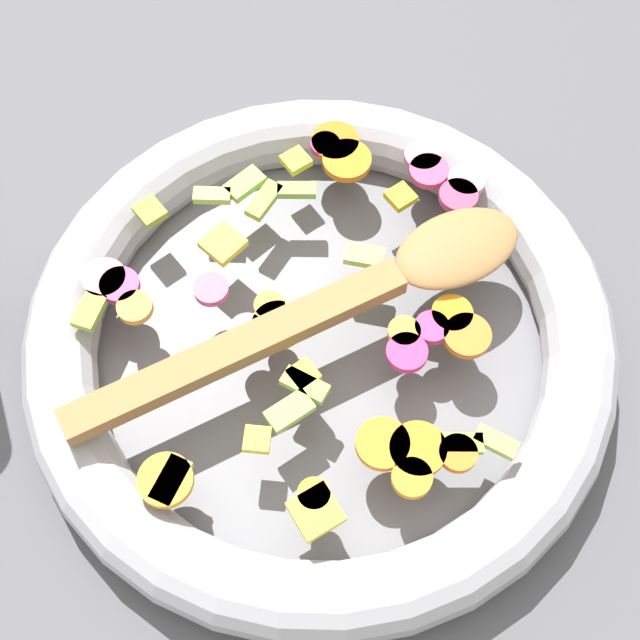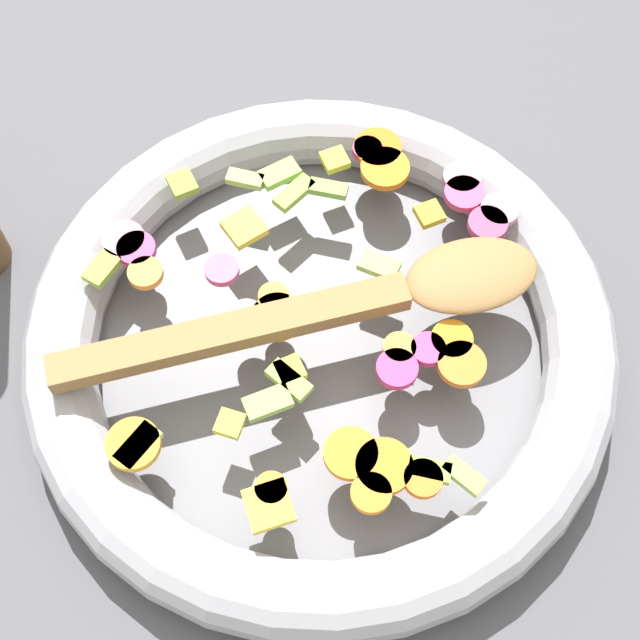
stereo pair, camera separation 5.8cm
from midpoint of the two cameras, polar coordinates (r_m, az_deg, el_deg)
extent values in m
plane|color=#4C4C51|center=(0.63, 2.65, -2.35)|extent=(4.00, 4.00, 0.00)
cylinder|color=slate|center=(0.62, 2.67, -2.11)|extent=(0.35, 0.35, 0.01)
torus|color=#9E9EA5|center=(0.61, 2.74, -1.35)|extent=(0.40, 0.40, 0.05)
cylinder|color=orange|center=(0.58, 11.92, -3.08)|extent=(0.04, 0.04, 0.01)
cylinder|color=orange|center=(0.55, 5.06, -8.82)|extent=(0.04, 0.04, 0.01)
cylinder|color=orange|center=(0.54, 6.43, -11.29)|extent=(0.03, 0.03, 0.01)
cylinder|color=orange|center=(0.65, 6.78, 9.37)|extent=(0.05, 0.05, 0.01)
cylinder|color=orange|center=(0.59, -0.15, 1.20)|extent=(0.03, 0.03, 0.01)
cylinder|color=orange|center=(0.59, 11.26, -1.54)|extent=(0.03, 0.03, 0.01)
cylinder|color=orange|center=(0.55, -8.92, -8.17)|extent=(0.04, 0.04, 0.01)
cylinder|color=orange|center=(0.55, 7.22, -9.59)|extent=(0.05, 0.05, 0.01)
cylinder|color=orange|center=(0.66, 6.29, 10.64)|extent=(0.05, 0.05, 0.01)
cylinder|color=orange|center=(0.54, 0.00, -11.05)|extent=(0.03, 0.03, 0.01)
cylinder|color=orange|center=(0.55, 9.70, -10.30)|extent=(0.02, 0.02, 0.01)
cylinder|color=#FE9735|center=(0.60, -8.43, 2.73)|extent=(0.03, 0.03, 0.01)
cylinder|color=orange|center=(0.58, 8.00, -2.08)|extent=(0.03, 0.03, 0.01)
cylinder|color=orange|center=(0.58, 0.10, -0.08)|extent=(0.04, 0.04, 0.01)
cube|color=#ABD558|center=(0.60, 6.56, 3.22)|extent=(0.03, 0.03, 0.01)
cube|color=#92AC31|center=(0.64, -6.23, 8.43)|extent=(0.02, 0.02, 0.01)
cube|color=#9CCE41|center=(0.63, 0.99, 7.90)|extent=(0.02, 0.03, 0.01)
cube|color=#9DBD4F|center=(0.55, 12.25, -10.03)|extent=(0.03, 0.02, 0.01)
cube|color=#81BB48|center=(0.64, 3.18, 8.16)|extent=(0.03, 0.03, 0.01)
cube|color=#97CC43|center=(0.55, 10.08, -9.75)|extent=(0.03, 0.03, 0.01)
cube|color=#98D24F|center=(0.64, 0.01, 9.13)|extent=(0.02, 0.03, 0.01)
cube|color=#B0D258|center=(0.64, -2.04, 8.83)|extent=(0.03, 0.03, 0.01)
cube|color=#93BF52|center=(0.56, -0.37, -5.61)|extent=(0.02, 0.03, 0.01)
cube|color=#9ECC4A|center=(0.56, 0.97, -4.18)|extent=(0.03, 0.02, 0.01)
cube|color=#A7D258|center=(0.55, -8.61, -8.29)|extent=(0.03, 0.03, 0.01)
cube|color=#8AB038|center=(0.61, -11.15, 2.99)|extent=(0.03, 0.03, 0.01)
cylinder|color=#C83860|center=(0.64, 13.29, 5.76)|extent=(0.03, 0.03, 0.01)
cylinder|color=pink|center=(0.62, -9.86, 4.83)|extent=(0.03, 0.03, 0.01)
cylinder|color=#D23D6B|center=(0.65, 11.78, 7.68)|extent=(0.04, 0.04, 0.01)
cylinder|color=#DA2C68|center=(0.57, 7.88, -3.41)|extent=(0.03, 0.03, 0.01)
cylinder|color=#C8316C|center=(0.58, 9.80, -2.14)|extent=(0.02, 0.02, 0.01)
cylinder|color=pink|center=(0.58, -1.90, -0.01)|extent=(0.03, 0.03, 0.01)
cylinder|color=#CA3268|center=(0.66, 5.63, 10.57)|extent=(0.02, 0.02, 0.01)
cylinder|color=#CF4A7A|center=(0.60, -3.56, 2.96)|extent=(0.03, 0.03, 0.01)
cylinder|color=pink|center=(0.64, 13.98, 6.61)|extent=(0.03, 0.03, 0.01)
cylinder|color=#C83272|center=(0.62, -9.04, 4.24)|extent=(0.03, 0.03, 0.01)
cylinder|color=#DD7183|center=(0.65, 11.61, 8.67)|extent=(0.04, 0.04, 0.01)
cube|color=gold|center=(0.63, 9.67, 6.47)|extent=(0.02, 0.02, 0.01)
cube|color=yellow|center=(0.55, -2.78, -6.96)|extent=(0.02, 0.02, 0.01)
cube|color=yellow|center=(0.62, -2.19, 5.68)|extent=(0.03, 0.03, 0.01)
cube|color=yellow|center=(0.57, 1.00, -3.52)|extent=(0.02, 0.02, 0.01)
cube|color=yellow|center=(0.65, 3.55, 9.97)|extent=(0.02, 0.02, 0.01)
cube|color=gold|center=(0.54, -0.14, -12.14)|extent=(0.03, 0.03, 0.01)
cube|color=olive|center=(0.57, -2.77, -1.04)|extent=(0.06, 0.23, 0.01)
ellipsoid|color=olive|center=(0.60, 12.44, 2.57)|extent=(0.07, 0.10, 0.01)
camera|label=1|loc=(0.03, -87.12, 5.54)|focal=50.00mm
camera|label=2|loc=(0.03, 92.88, -5.54)|focal=50.00mm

